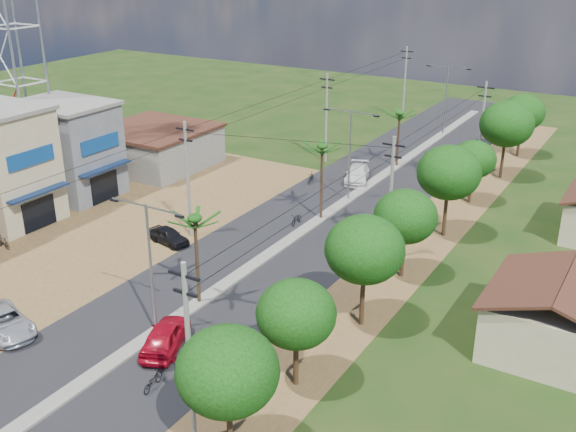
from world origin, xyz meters
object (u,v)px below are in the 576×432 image
Objects in this scene: car_parked_dark at (169,236)px; car_white_far at (357,174)px; car_red_near at (166,336)px; moto_rider_east at (153,381)px; car_silver_mid at (366,234)px; car_parked_silver at (5,323)px.

car_white_far is at bearing -4.73° from car_parked_dark.
car_red_near is 3.61m from moto_rider_east.
moto_rider_east is at bearing 97.84° from car_red_near.
car_red_near is 14.16m from car_parked_dark.
car_silver_mid is at bearing -103.46° from moto_rider_east.
car_white_far is 1.00× the size of car_parked_silver.
car_red_near is 19.00m from car_silver_mid.
moto_rider_east is at bearing -71.25° from car_parked_silver.
car_parked_dark is at bearing -72.56° from car_red_near.
car_parked_silver is at bearing -167.98° from car_parked_dark.
car_white_far is (-6.50, 12.19, 0.02)m from car_silver_mid.
car_silver_mid is 2.58× the size of moto_rider_east.
car_parked_silver reaches higher than moto_rider_east.
car_parked_silver is 10.80m from moto_rider_east.
car_parked_silver is at bearing -0.84° from car_red_near.
moto_rider_east is (1.79, -3.12, -0.35)m from car_red_near.
car_red_near is 31.01m from car_white_far.
car_silver_mid is 25.45m from car_parked_silver.
car_red_near is at bearing -128.51° from car_parked_dark.
car_silver_mid is 0.86× the size of car_parked_silver.
car_silver_mid is 1.18× the size of car_parked_dark.
car_silver_mid is 13.81m from car_white_far.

